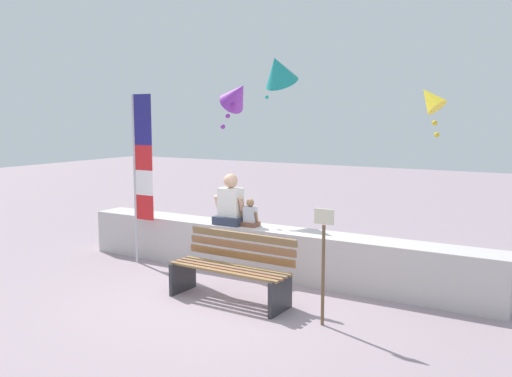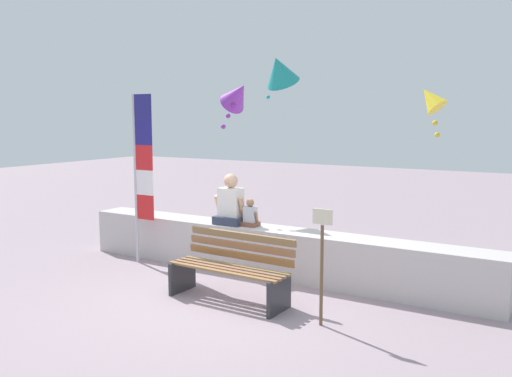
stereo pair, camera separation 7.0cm
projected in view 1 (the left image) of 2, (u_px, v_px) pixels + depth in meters
ground_plane at (222, 300)px, 7.33m from camera, size 40.00×40.00×0.00m
seawall_ledge at (271, 251)px, 8.45m from camera, size 6.86×0.57×0.74m
park_bench at (232, 269)px, 7.27m from camera, size 1.72×0.67×0.88m
person_adult at (231, 205)px, 8.68m from camera, size 0.53×0.39×0.81m
person_child at (250, 216)px, 8.51m from camera, size 0.29×0.21×0.44m
flag_banner at (140, 166)px, 8.95m from camera, size 0.40×0.05×2.81m
kite_yellow at (431, 99)px, 7.97m from camera, size 0.52×0.54×0.82m
kite_purple at (237, 95)px, 9.26m from camera, size 0.78×0.67×0.90m
kite_teal at (278, 71)px, 11.31m from camera, size 0.84×0.99×1.00m
sign_post at (323, 258)px, 6.33m from camera, size 0.24×0.04×1.39m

